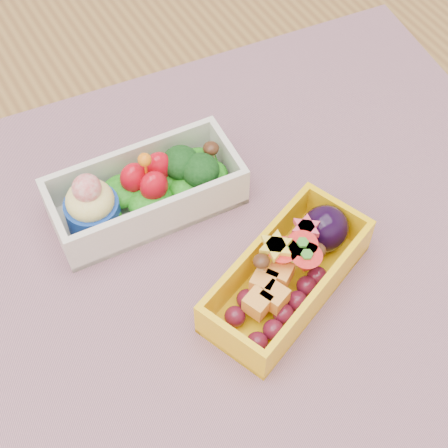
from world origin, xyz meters
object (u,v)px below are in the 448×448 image
placemat (219,259)px  table (254,287)px  bento_white (144,191)px  bento_yellow (290,272)px

placemat → table: bearing=13.7°
placemat → bento_white: (-0.03, 0.08, 0.02)m
bento_yellow → placemat: bearing=102.2°
table → bento_white: 0.16m
table → bento_yellow: bento_yellow is taller
table → bento_yellow: size_ratio=7.50×
bento_white → bento_yellow: size_ratio=1.02×
table → bento_white: bearing=137.8°
placemat → bento_white: 0.08m
bento_white → placemat: bearing=-65.9°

